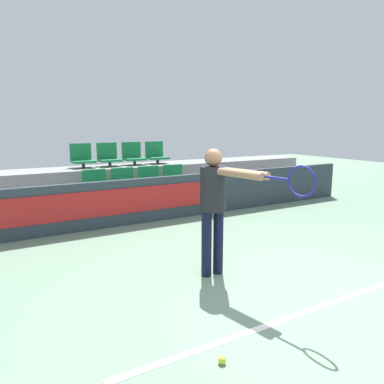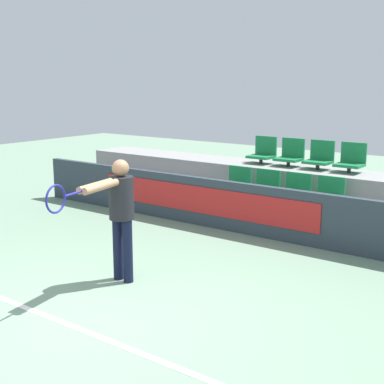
{
  "view_description": "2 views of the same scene",
  "coord_description": "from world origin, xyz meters",
  "px_view_note": "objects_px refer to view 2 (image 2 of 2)",
  "views": [
    {
      "loc": [
        -3.02,
        -2.74,
        1.93
      ],
      "look_at": [
        -0.09,
        2.22,
        0.88
      ],
      "focal_mm": 35.0,
      "sensor_mm": 36.0,
      "label": 1
    },
    {
      "loc": [
        4.27,
        -3.8,
        2.64
      ],
      "look_at": [
        -0.4,
        2.54,
        0.97
      ],
      "focal_mm": 50.0,
      "sensor_mm": 36.0,
      "label": 2
    }
  ],
  "objects_px": {
    "stadium_chair_2": "(295,191)",
    "tennis_player": "(118,208)",
    "stadium_chair_6": "(320,157)",
    "stadium_chair_7": "(351,160)",
    "stadium_chair_3": "(328,196)",
    "stadium_chair_5": "(290,155)",
    "stadium_chair_0": "(237,183)",
    "stadium_chair_4": "(263,152)",
    "stadium_chair_1": "(265,187)"
  },
  "relations": [
    {
      "from": "stadium_chair_2",
      "to": "tennis_player",
      "type": "height_order",
      "value": "tennis_player"
    },
    {
      "from": "stadium_chair_6",
      "to": "stadium_chair_7",
      "type": "relative_size",
      "value": 1.0
    },
    {
      "from": "stadium_chair_3",
      "to": "stadium_chair_6",
      "type": "bearing_deg",
      "value": 121.32
    },
    {
      "from": "stadium_chair_6",
      "to": "stadium_chair_7",
      "type": "distance_m",
      "value": 0.6
    },
    {
      "from": "stadium_chair_5",
      "to": "stadium_chair_6",
      "type": "distance_m",
      "value": 0.6
    },
    {
      "from": "stadium_chair_0",
      "to": "stadium_chair_5",
      "type": "distance_m",
      "value": 1.26
    },
    {
      "from": "stadium_chair_4",
      "to": "stadium_chair_5",
      "type": "bearing_deg",
      "value": 0.0
    },
    {
      "from": "tennis_player",
      "to": "stadium_chair_7",
      "type": "bearing_deg",
      "value": 63.6
    },
    {
      "from": "tennis_player",
      "to": "stadium_chair_1",
      "type": "bearing_deg",
      "value": 77.57
    },
    {
      "from": "stadium_chair_7",
      "to": "tennis_player",
      "type": "distance_m",
      "value": 4.85
    },
    {
      "from": "stadium_chair_0",
      "to": "stadium_chair_4",
      "type": "height_order",
      "value": "stadium_chair_4"
    },
    {
      "from": "stadium_chair_1",
      "to": "stadium_chair_4",
      "type": "height_order",
      "value": "stadium_chair_4"
    },
    {
      "from": "stadium_chair_4",
      "to": "stadium_chair_7",
      "type": "xyz_separation_m",
      "value": [
        1.81,
        0.0,
        0.0
      ]
    },
    {
      "from": "tennis_player",
      "to": "stadium_chair_3",
      "type": "bearing_deg",
      "value": 59.52
    },
    {
      "from": "stadium_chair_5",
      "to": "stadium_chair_7",
      "type": "height_order",
      "value": "same"
    },
    {
      "from": "tennis_player",
      "to": "stadium_chair_0",
      "type": "bearing_deg",
      "value": 87.01
    },
    {
      "from": "stadium_chair_7",
      "to": "stadium_chair_2",
      "type": "bearing_deg",
      "value": -121.32
    },
    {
      "from": "stadium_chair_2",
      "to": "tennis_player",
      "type": "bearing_deg",
      "value": -101.56
    },
    {
      "from": "stadium_chair_6",
      "to": "tennis_player",
      "type": "distance_m",
      "value": 4.71
    },
    {
      "from": "stadium_chair_0",
      "to": "stadium_chair_5",
      "type": "height_order",
      "value": "stadium_chair_5"
    },
    {
      "from": "stadium_chair_2",
      "to": "stadium_chair_4",
      "type": "bearing_deg",
      "value": 140.59
    },
    {
      "from": "stadium_chair_7",
      "to": "stadium_chair_0",
      "type": "bearing_deg",
      "value": -151.29
    },
    {
      "from": "stadium_chair_1",
      "to": "stadium_chair_2",
      "type": "distance_m",
      "value": 0.6
    },
    {
      "from": "stadium_chair_1",
      "to": "stadium_chair_3",
      "type": "xyz_separation_m",
      "value": [
        1.21,
        0.0,
        0.0
      ]
    },
    {
      "from": "stadium_chair_6",
      "to": "tennis_player",
      "type": "bearing_deg",
      "value": -99.14
    },
    {
      "from": "stadium_chair_2",
      "to": "stadium_chair_3",
      "type": "height_order",
      "value": "same"
    },
    {
      "from": "stadium_chair_3",
      "to": "stadium_chair_7",
      "type": "distance_m",
      "value": 1.11
    },
    {
      "from": "stadium_chair_3",
      "to": "stadium_chair_6",
      "type": "xyz_separation_m",
      "value": [
        -0.6,
        0.99,
        0.48
      ]
    },
    {
      "from": "stadium_chair_5",
      "to": "stadium_chair_6",
      "type": "height_order",
      "value": "same"
    },
    {
      "from": "stadium_chair_2",
      "to": "stadium_chair_4",
      "type": "height_order",
      "value": "stadium_chair_4"
    },
    {
      "from": "stadium_chair_6",
      "to": "tennis_player",
      "type": "relative_size",
      "value": 0.33
    },
    {
      "from": "stadium_chair_5",
      "to": "stadium_chair_4",
      "type": "bearing_deg",
      "value": 180.0
    },
    {
      "from": "tennis_player",
      "to": "stadium_chair_6",
      "type": "bearing_deg",
      "value": 70.68
    },
    {
      "from": "stadium_chair_5",
      "to": "stadium_chair_7",
      "type": "xyz_separation_m",
      "value": [
        1.21,
        0.0,
        0.0
      ]
    },
    {
      "from": "stadium_chair_7",
      "to": "stadium_chair_3",
      "type": "bearing_deg",
      "value": -90.0
    },
    {
      "from": "stadium_chair_5",
      "to": "stadium_chair_7",
      "type": "bearing_deg",
      "value": 0.0
    },
    {
      "from": "stadium_chair_1",
      "to": "stadium_chair_5",
      "type": "relative_size",
      "value": 1.0
    },
    {
      "from": "stadium_chair_0",
      "to": "tennis_player",
      "type": "relative_size",
      "value": 0.33
    },
    {
      "from": "stadium_chair_4",
      "to": "stadium_chair_0",
      "type": "bearing_deg",
      "value": -90.0
    },
    {
      "from": "stadium_chair_5",
      "to": "stadium_chair_0",
      "type": "bearing_deg",
      "value": -121.32
    },
    {
      "from": "stadium_chair_6",
      "to": "stadium_chair_7",
      "type": "xyz_separation_m",
      "value": [
        0.6,
        0.0,
        0.0
      ]
    },
    {
      "from": "stadium_chair_6",
      "to": "stadium_chair_7",
      "type": "height_order",
      "value": "same"
    },
    {
      "from": "stadium_chair_4",
      "to": "stadium_chair_5",
      "type": "relative_size",
      "value": 1.0
    },
    {
      "from": "stadium_chair_0",
      "to": "stadium_chair_1",
      "type": "relative_size",
      "value": 1.0
    },
    {
      "from": "stadium_chair_0",
      "to": "stadium_chair_7",
      "type": "distance_m",
      "value": 2.12
    },
    {
      "from": "stadium_chair_0",
      "to": "stadium_chair_3",
      "type": "relative_size",
      "value": 1.0
    },
    {
      "from": "stadium_chair_0",
      "to": "stadium_chair_1",
      "type": "distance_m",
      "value": 0.6
    },
    {
      "from": "stadium_chair_3",
      "to": "stadium_chair_2",
      "type": "bearing_deg",
      "value": 180.0
    },
    {
      "from": "stadium_chair_1",
      "to": "stadium_chair_5",
      "type": "height_order",
      "value": "stadium_chair_5"
    },
    {
      "from": "stadium_chair_2",
      "to": "stadium_chair_5",
      "type": "height_order",
      "value": "stadium_chair_5"
    }
  ]
}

